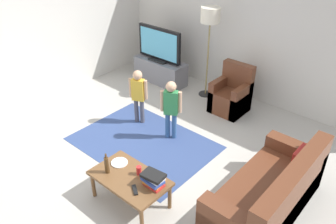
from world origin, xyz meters
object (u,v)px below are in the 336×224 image
book_stack (154,179)px  child_center (171,105)px  child_near_tv (138,92)px  tv (159,45)px  coffee_table (130,180)px  floor_lamp (210,20)px  bottle (107,165)px  couch (272,196)px  armchair (232,96)px  soda_can (139,170)px  tv_stand (160,71)px  tv_remote (135,190)px  plate (119,163)px

book_stack → child_center: bearing=123.2°
child_near_tv → child_center: (0.74, 0.00, 0.02)m
tv → coffee_table: 3.63m
child_near_tv → coffee_table: bearing=-48.1°
floor_lamp → coffee_table: 3.44m
bottle → book_stack: bearing=19.8°
couch → tv: bearing=152.1°
couch → armchair: armchair is taller
book_stack → soda_can: book_stack is taller
child_near_tv → tv: bearing=119.8°
bottle → tv_stand: bearing=121.3°
tv_remote → plate: size_ratio=0.77×
couch → bottle: couch is taller
plate → couch: bearing=27.4°
couch → armchair: bearing=132.9°
couch → tv_remote: (-1.23, -1.13, 0.14)m
child_center → tv_stand: bearing=136.8°
floor_lamp → couch: bearing=-40.0°
book_stack → soda_can: (-0.27, 0.02, -0.03)m
floor_lamp → bottle: bearing=-77.0°
soda_can → plate: bearing=-176.7°
couch → plate: bearing=-152.6°
floor_lamp → plate: (0.71, -2.97, -1.12)m
soda_can → coffee_table: bearing=-112.6°
tv_stand → plate: (1.83, -2.82, 0.18)m
tv_stand → tv_remote: (2.35, -3.04, 0.19)m
floor_lamp → plate: floor_lamp is taller
floor_lamp → bottle: 3.43m
tv_stand → bottle: bearing=-58.7°
book_stack → soda_can: size_ratio=2.45×
armchair → tv_remote: bearing=-80.3°
armchair → soda_can: (0.34, -2.76, 0.18)m
armchair → bottle: size_ratio=3.07×
tv_stand → couch: 4.06m
book_stack → tv_remote: bearing=-115.4°
floor_lamp → plate: size_ratio=8.09×
armchair → soda_can: 2.79m
soda_can → child_center: bearing=114.6°
armchair → child_near_tv: size_ratio=0.90×
tv_remote → soda_can: bearing=158.5°
bottle → tv_remote: 0.51m
armchair → floor_lamp: (-0.72, 0.19, 1.25)m
soda_can → floor_lamp: bearing=109.8°
couch → floor_lamp: size_ratio=1.01×
armchair → child_center: child_center is taller
couch → book_stack: (-1.13, -0.91, 0.22)m
tv → soda_can: bearing=-51.9°
couch → bottle: size_ratio=6.14×
armchair → floor_lamp: 1.45m
tv → book_stack: tv is taller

